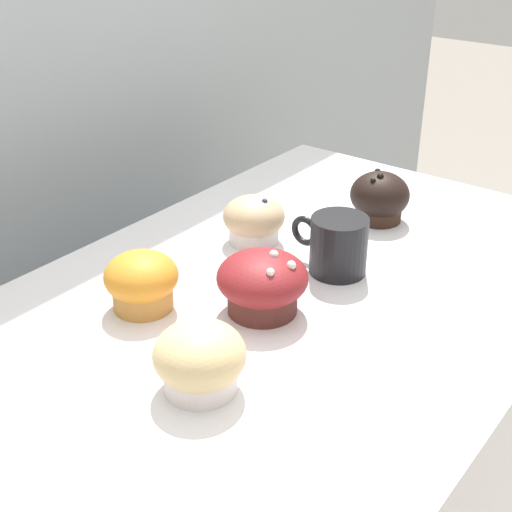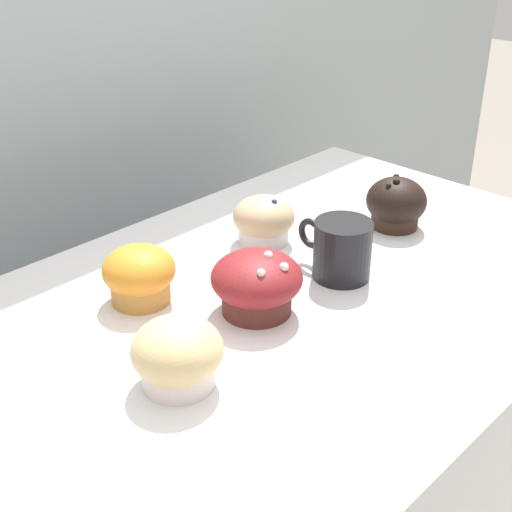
{
  "view_description": "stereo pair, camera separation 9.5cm",
  "coord_description": "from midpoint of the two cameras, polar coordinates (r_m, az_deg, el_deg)",
  "views": [
    {
      "loc": [
        -0.68,
        -0.46,
        1.38
      ],
      "look_at": [
        -0.02,
        0.05,
        0.93
      ],
      "focal_mm": 50.0,
      "sensor_mm": 36.0,
      "label": 1
    },
    {
      "loc": [
        -0.62,
        -0.54,
        1.38
      ],
      "look_at": [
        -0.02,
        0.05,
        0.93
      ],
      "focal_mm": 50.0,
      "sensor_mm": 36.0,
      "label": 2
    }
  ],
  "objects": [
    {
      "name": "muffin_front_left",
      "position": [
        0.77,
        -8.08,
        -8.33
      ],
      "size": [
        0.1,
        0.1,
        0.08
      ],
      "color": "white",
      "rests_on": "display_counter"
    },
    {
      "name": "muffin_front_right",
      "position": [
        1.07,
        -2.71,
        2.82
      ],
      "size": [
        0.09,
        0.09,
        0.07
      ],
      "color": "silver",
      "rests_on": "display_counter"
    },
    {
      "name": "wall_back",
      "position": [
        1.36,
        -20.57,
        5.8
      ],
      "size": [
        3.2,
        0.1,
        1.8
      ],
      "primitive_type": "cube",
      "color": "#A8B2B7",
      "rests_on": "ground"
    },
    {
      "name": "muffin_back_right",
      "position": [
        0.89,
        -2.33,
        -2.31
      ],
      "size": [
        0.12,
        0.12,
        0.08
      ],
      "color": "#4F241F",
      "rests_on": "display_counter"
    },
    {
      "name": "muffin_back_left",
      "position": [
        0.92,
        -12.07,
        -2.08
      ],
      "size": [
        0.09,
        0.09,
        0.08
      ],
      "color": "#C4833B",
      "rests_on": "display_counter"
    },
    {
      "name": "muffin_front_center",
      "position": [
        1.15,
        7.53,
        4.57
      ],
      "size": [
        0.09,
        0.09,
        0.08
      ],
      "color": "#352118",
      "rests_on": "display_counter"
    },
    {
      "name": "coffee_cup",
      "position": [
        0.99,
        3.82,
        0.93
      ],
      "size": [
        0.08,
        0.12,
        0.08
      ],
      "color": "black",
      "rests_on": "display_counter"
    }
  ]
}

